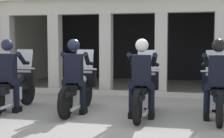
# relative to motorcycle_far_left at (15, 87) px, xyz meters

# --- Properties ---
(ground_plane) EXTENTS (80.00, 80.00, 0.00)m
(ground_plane) POSITION_rel_motorcycle_far_left_xyz_m (2.18, 3.12, -0.50)
(ground_plane) COLOR gray
(station_building) EXTENTS (9.36, 4.55, 2.96)m
(station_building) POSITION_rel_motorcycle_far_left_xyz_m (2.17, 5.27, 1.37)
(station_building) COLOR black
(station_building) RESTS_ON ground
(kerb_strip) EXTENTS (8.86, 0.24, 0.12)m
(kerb_strip) POSITION_rel_motorcycle_far_left_xyz_m (2.17, 2.56, -0.44)
(kerb_strip) COLOR #B7B5AD
(kerb_strip) RESTS_ON ground
(motorcycle_far_left) EXTENTS (0.62, 2.04, 1.35)m
(motorcycle_far_left) POSITION_rel_motorcycle_far_left_xyz_m (0.00, 0.00, 0.00)
(motorcycle_far_left) COLOR black
(motorcycle_far_left) RESTS_ON ground
(police_officer_far_left) EXTENTS (0.63, 0.61, 1.58)m
(police_officer_far_left) POSITION_rel_motorcycle_far_left_xyz_m (-0.00, -0.28, 0.44)
(police_officer_far_left) COLOR black
(police_officer_far_left) RESTS_ON ground
(motorcycle_center_left) EXTENTS (0.62, 2.04, 1.35)m
(motorcycle_center_left) POSITION_rel_motorcycle_far_left_xyz_m (1.45, 0.16, 0.00)
(motorcycle_center_left) COLOR black
(motorcycle_center_left) RESTS_ON ground
(police_officer_center_left) EXTENTS (0.63, 0.61, 1.58)m
(police_officer_center_left) POSITION_rel_motorcycle_far_left_xyz_m (1.45, -0.12, 0.44)
(police_officer_center_left) COLOR black
(police_officer_center_left) RESTS_ON ground
(motorcycle_center_right) EXTENTS (0.62, 2.04, 1.35)m
(motorcycle_center_right) POSITION_rel_motorcycle_far_left_xyz_m (2.91, 0.04, 0.00)
(motorcycle_center_right) COLOR black
(motorcycle_center_right) RESTS_ON ground
(police_officer_center_right) EXTENTS (0.63, 0.61, 1.58)m
(police_officer_center_right) POSITION_rel_motorcycle_far_left_xyz_m (2.91, -0.24, 0.44)
(police_officer_center_right) COLOR black
(police_officer_center_right) RESTS_ON ground
(motorcycle_far_right) EXTENTS (0.62, 2.04, 1.35)m
(motorcycle_far_right) POSITION_rel_motorcycle_far_left_xyz_m (4.36, 0.18, 0.00)
(motorcycle_far_right) COLOR black
(motorcycle_far_right) RESTS_ON ground
(police_officer_far_right) EXTENTS (0.63, 0.61, 1.58)m
(police_officer_far_right) POSITION_rel_motorcycle_far_left_xyz_m (4.36, -0.10, 0.44)
(police_officer_far_right) COLOR black
(police_officer_far_right) RESTS_ON ground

